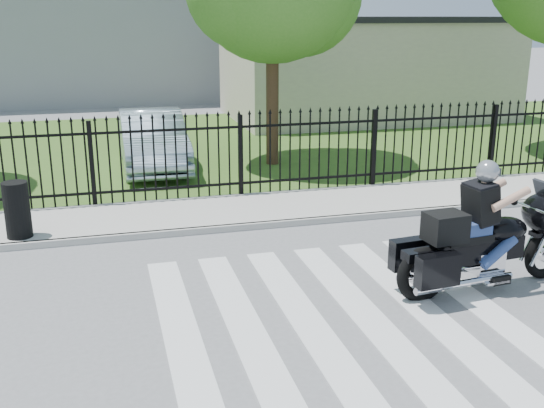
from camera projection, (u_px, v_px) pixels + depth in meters
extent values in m
plane|color=slate|center=(344.00, 327.00, 7.99)|extent=(120.00, 120.00, 0.00)
cube|color=#ADAAA3|center=(252.00, 210.00, 12.60)|extent=(40.00, 2.00, 0.12)
cube|color=#ADAAA3|center=(265.00, 225.00, 11.67)|extent=(40.00, 0.12, 0.12)
cube|color=#365D1F|center=(198.00, 145.00, 19.09)|extent=(40.00, 12.00, 0.02)
cube|color=black|center=(241.00, 183.00, 13.44)|extent=(26.00, 0.04, 0.05)
cube|color=black|center=(240.00, 127.00, 13.10)|extent=(26.00, 0.04, 0.05)
cylinder|color=#382316|center=(272.00, 84.00, 16.10)|extent=(0.32, 0.32, 4.16)
cube|color=beige|center=(364.00, 70.00, 24.04)|extent=(10.00, 6.00, 3.50)
cube|color=black|center=(366.00, 19.00, 23.51)|extent=(10.20, 6.20, 0.20)
torus|color=black|center=(423.00, 274.00, 8.69)|extent=(0.81, 0.24, 0.80)
cube|color=black|center=(477.00, 250.00, 8.92)|extent=(1.44, 0.40, 0.33)
ellipsoid|color=black|center=(504.00, 229.00, 8.99)|extent=(0.72, 0.50, 0.36)
cube|color=black|center=(465.00, 238.00, 8.78)|extent=(0.74, 0.42, 0.11)
cube|color=silver|center=(486.00, 261.00, 9.03)|extent=(0.47, 0.37, 0.33)
cube|color=black|center=(445.00, 227.00, 8.61)|extent=(0.56, 0.47, 0.39)
cube|color=navy|center=(474.00, 228.00, 8.79)|extent=(0.40, 0.36, 0.20)
sphere|color=#95989C|center=(488.00, 171.00, 8.61)|extent=(0.32, 0.32, 0.32)
imported|color=#9AB1C2|center=(153.00, 140.00, 16.00)|extent=(1.53, 4.38, 1.44)
cylinder|color=black|center=(17.00, 210.00, 10.75)|extent=(0.45, 0.45, 0.96)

